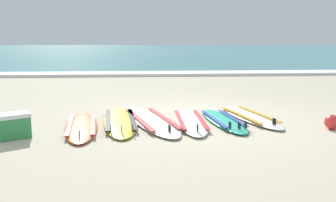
% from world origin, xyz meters
% --- Properties ---
extents(ground_plane, '(80.00, 80.00, 0.00)m').
position_xyz_m(ground_plane, '(0.00, 0.00, 0.00)').
color(ground_plane, '#C1B599').
extents(sea, '(80.00, 60.00, 0.10)m').
position_xyz_m(sea, '(0.00, 37.29, 0.05)').
color(sea, teal).
rests_on(sea, ground).
extents(wave_foam_strip, '(80.00, 1.30, 0.11)m').
position_xyz_m(wave_foam_strip, '(0.00, 7.94, 0.06)').
color(wave_foam_strip, white).
rests_on(wave_foam_strip, ground).
extents(surfboard_0, '(0.80, 2.14, 0.18)m').
position_xyz_m(surfboard_0, '(-1.98, -0.58, 0.04)').
color(surfboard_0, orange).
rests_on(surfboard_0, ground).
extents(surfboard_1, '(0.81, 2.42, 0.18)m').
position_xyz_m(surfboard_1, '(-1.37, -0.24, 0.04)').
color(surfboard_1, yellow).
rests_on(surfboard_1, ground).
extents(surfboard_2, '(1.27, 2.59, 0.18)m').
position_xyz_m(surfboard_2, '(-0.81, -0.24, 0.04)').
color(surfboard_2, white).
rests_on(surfboard_2, ground).
extents(surfboard_3, '(0.53, 2.09, 0.18)m').
position_xyz_m(surfboard_3, '(-0.12, -0.35, 0.04)').
color(surfboard_3, silver).
rests_on(surfboard_3, ground).
extents(surfboard_4, '(0.72, 1.98, 0.18)m').
position_xyz_m(surfboard_4, '(0.47, -0.33, 0.04)').
color(surfboard_4, '#2DB793').
rests_on(surfboard_4, ground).
extents(surfboard_5, '(0.97, 2.18, 0.18)m').
position_xyz_m(surfboard_5, '(1.03, -0.04, 0.04)').
color(surfboard_5, white).
rests_on(surfboard_5, ground).
extents(cooler_box, '(0.55, 0.51, 0.38)m').
position_xyz_m(cooler_box, '(-2.90, -1.10, 0.19)').
color(cooler_box, '#338C4C').
rests_on(cooler_box, ground).
extents(beach_ball, '(0.24, 0.24, 0.24)m').
position_xyz_m(beach_ball, '(2.16, -0.92, 0.12)').
color(beach_ball, red).
rests_on(beach_ball, ground).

